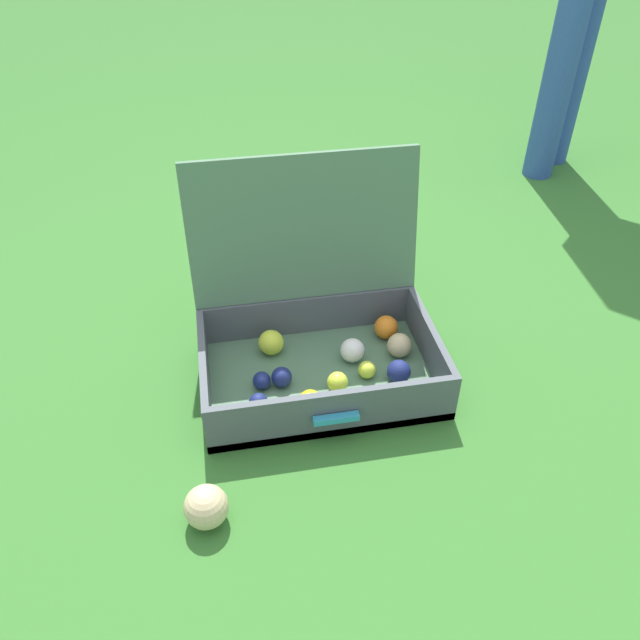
{
  "coord_description": "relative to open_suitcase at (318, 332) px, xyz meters",
  "views": [
    {
      "loc": [
        -0.17,
        -1.27,
        1.18
      ],
      "look_at": [
        0.05,
        -0.07,
        0.21
      ],
      "focal_mm": 35.41,
      "sensor_mm": 36.0,
      "label": 1
    }
  ],
  "objects": [
    {
      "name": "open_suitcase",
      "position": [
        0.0,
        0.0,
        0.0
      ],
      "size": [
        0.61,
        0.49,
        0.53
      ],
      "color": "#4C7051",
      "rests_on": "ground"
    },
    {
      "name": "stray_ball_on_grass",
      "position": [
        -0.32,
        -0.44,
        -0.07
      ],
      "size": [
        0.1,
        0.1,
        0.1
      ],
      "primitive_type": "sphere",
      "color": "#D1B784",
      "rests_on": "ground"
    },
    {
      "name": "ground_plane",
      "position": [
        -0.06,
        0.01,
        -0.12
      ],
      "size": [
        16.0,
        16.0,
        0.0
      ],
      "primitive_type": "plane",
      "color": "#336B28"
    }
  ]
}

